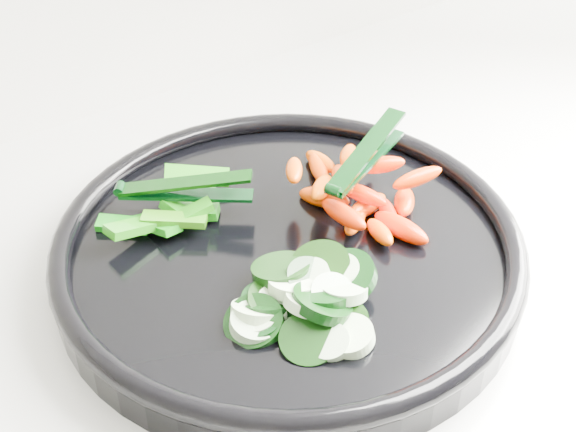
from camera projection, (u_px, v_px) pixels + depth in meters
veggie_tray at (288, 250)px, 0.64m from camera, size 0.39×0.39×0.04m
cucumber_pile at (300, 301)px, 0.57m from camera, size 0.13×0.13×0.04m
carrot_pile at (357, 191)px, 0.67m from camera, size 0.12×0.16×0.05m
pepper_pile at (175, 209)px, 0.66m from camera, size 0.13×0.09×0.04m
tong_carrot at (364, 157)px, 0.65m from camera, size 0.11×0.06×0.02m
tong_pepper at (181, 189)px, 0.66m from camera, size 0.10×0.08×0.02m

